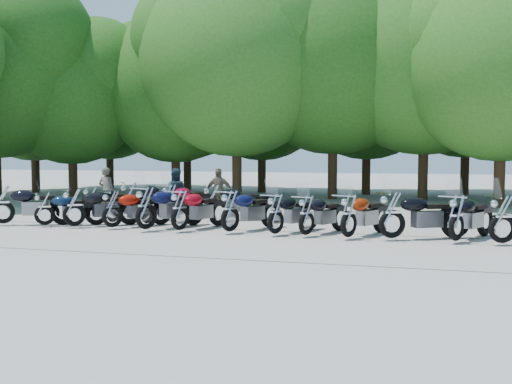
% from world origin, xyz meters
% --- Properties ---
extents(ground, '(90.00, 90.00, 0.00)m').
position_xyz_m(ground, '(0.00, 0.00, 0.00)').
color(ground, gray).
rests_on(ground, ground).
extents(tree_0, '(7.50, 7.50, 9.21)m').
position_xyz_m(tree_0, '(-15.42, 12.98, 5.45)').
color(tree_0, '#3A2614').
rests_on(tree_0, ground).
extents(tree_1, '(6.97, 6.97, 8.55)m').
position_xyz_m(tree_1, '(-12.04, 11.24, 5.06)').
color(tree_1, '#3A2614').
rests_on(tree_1, ground).
extents(tree_2, '(7.31, 7.31, 8.97)m').
position_xyz_m(tree_2, '(-7.25, 12.84, 5.31)').
color(tree_2, '#3A2614').
rests_on(tree_2, ground).
extents(tree_3, '(8.70, 8.70, 10.67)m').
position_xyz_m(tree_3, '(-3.57, 11.24, 6.32)').
color(tree_3, '#3A2614').
rests_on(tree_3, ground).
extents(tree_4, '(9.13, 9.13, 11.20)m').
position_xyz_m(tree_4, '(0.54, 13.09, 6.64)').
color(tree_4, '#3A2614').
rests_on(tree_4, ground).
extents(tree_5, '(9.04, 9.04, 11.10)m').
position_xyz_m(tree_5, '(4.61, 13.20, 6.57)').
color(tree_5, '#3A2614').
rests_on(tree_5, ground).
extents(tree_6, '(8.00, 8.00, 9.82)m').
position_xyz_m(tree_6, '(7.55, 10.82, 5.81)').
color(tree_6, '#3A2614').
rests_on(tree_6, ground).
extents(tree_9, '(7.59, 7.59, 9.32)m').
position_xyz_m(tree_9, '(-13.53, 17.59, 5.52)').
color(tree_9, '#3A2614').
rests_on(tree_9, ground).
extents(tree_10, '(7.78, 7.78, 9.55)m').
position_xyz_m(tree_10, '(-8.29, 16.97, 5.66)').
color(tree_10, '#3A2614').
rests_on(tree_10, ground).
extents(tree_11, '(7.56, 7.56, 9.28)m').
position_xyz_m(tree_11, '(-3.76, 16.43, 5.49)').
color(tree_11, '#3A2614').
rests_on(tree_11, ground).
extents(tree_12, '(7.88, 7.88, 9.67)m').
position_xyz_m(tree_12, '(1.80, 16.47, 5.72)').
color(tree_12, '#3A2614').
rests_on(tree_12, ground).
extents(tree_13, '(8.31, 8.31, 10.20)m').
position_xyz_m(tree_13, '(6.69, 17.47, 6.04)').
color(tree_13, '#3A2614').
rests_on(tree_13, ground).
extents(motorcycle_0, '(2.55, 1.62, 1.39)m').
position_xyz_m(motorcycle_0, '(-7.67, 0.51, 0.69)').
color(motorcycle_0, black).
rests_on(motorcycle_0, ground).
extents(motorcycle_1, '(2.09, 1.66, 1.17)m').
position_xyz_m(motorcycle_1, '(-6.29, 0.62, 0.59)').
color(motorcycle_1, '#0D1D3A').
rests_on(motorcycle_1, ground).
extents(motorcycle_2, '(2.18, 2.11, 1.32)m').
position_xyz_m(motorcycle_2, '(-5.29, 0.61, 0.66)').
color(motorcycle_2, black).
rests_on(motorcycle_2, ground).
extents(motorcycle_3, '(1.84, 2.21, 1.26)m').
position_xyz_m(motorcycle_3, '(-4.07, 0.66, 0.63)').
color(motorcycle_3, '#981205').
rests_on(motorcycle_3, ground).
extents(motorcycle_4, '(1.77, 2.61, 1.43)m').
position_xyz_m(motorcycle_4, '(-2.90, 0.45, 0.71)').
color(motorcycle_4, black).
rests_on(motorcycle_4, ground).
extents(motorcycle_5, '(1.49, 2.46, 1.33)m').
position_xyz_m(motorcycle_5, '(-1.94, 0.57, 0.67)').
color(motorcycle_5, '#990513').
rests_on(motorcycle_5, ground).
extents(motorcycle_6, '(1.69, 2.47, 1.35)m').
position_xyz_m(motorcycle_6, '(-0.50, 0.64, 0.68)').
color(motorcycle_6, '#0B0F33').
rests_on(motorcycle_6, ground).
extents(motorcycle_7, '(1.56, 2.34, 1.28)m').
position_xyz_m(motorcycle_7, '(0.80, 0.56, 0.64)').
color(motorcycle_7, black).
rests_on(motorcycle_7, ground).
extents(motorcycle_8, '(1.56, 2.28, 1.25)m').
position_xyz_m(motorcycle_8, '(1.63, 0.58, 0.62)').
color(motorcycle_8, black).
rests_on(motorcycle_8, ground).
extents(motorcycle_9, '(1.65, 2.42, 1.32)m').
position_xyz_m(motorcycle_9, '(2.74, 0.44, 0.66)').
color(motorcycle_9, maroon).
rests_on(motorcycle_9, ground).
extents(motorcycle_10, '(2.55, 1.86, 1.41)m').
position_xyz_m(motorcycle_10, '(3.82, 0.53, 0.70)').
color(motorcycle_10, black).
rests_on(motorcycle_10, ground).
extents(motorcycle_11, '(1.76, 2.46, 1.35)m').
position_xyz_m(motorcycle_11, '(5.36, 0.50, 0.68)').
color(motorcycle_11, black).
rests_on(motorcycle_11, ground).
extents(motorcycle_12, '(2.52, 1.55, 1.37)m').
position_xyz_m(motorcycle_12, '(6.40, 0.41, 0.68)').
color(motorcycle_12, black).
rests_on(motorcycle_12, ground).
extents(motorcycle_14, '(2.04, 1.84, 1.20)m').
position_xyz_m(motorcycle_14, '(-6.17, 3.09, 0.60)').
color(motorcycle_14, black).
rests_on(motorcycle_14, ground).
extents(motorcycle_15, '(2.49, 2.00, 1.40)m').
position_xyz_m(motorcycle_15, '(-4.79, 3.20, 0.70)').
color(motorcycle_15, black).
rests_on(motorcycle_15, ground).
extents(motorcycle_16, '(1.59, 2.44, 1.33)m').
position_xyz_m(motorcycle_16, '(-3.36, 3.15, 0.67)').
color(motorcycle_16, maroon).
rests_on(motorcycle_16, ground).
extents(motorcycle_17, '(2.44, 1.62, 1.33)m').
position_xyz_m(motorcycle_17, '(-1.92, 3.29, 0.66)').
color(motorcycle_17, black).
rests_on(motorcycle_17, ground).
extents(rider_0, '(0.65, 0.45, 1.69)m').
position_xyz_m(rider_0, '(-6.21, 4.12, 0.85)').
color(rider_0, brown).
rests_on(rider_0, ground).
extents(rider_1, '(0.91, 0.76, 1.67)m').
position_xyz_m(rider_1, '(-3.50, 3.91, 0.84)').
color(rider_1, '#1E3640').
rests_on(rider_1, ground).
extents(rider_2, '(1.04, 0.63, 1.65)m').
position_xyz_m(rider_2, '(-2.33, 5.09, 0.83)').
color(rider_2, brown).
rests_on(rider_2, ground).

